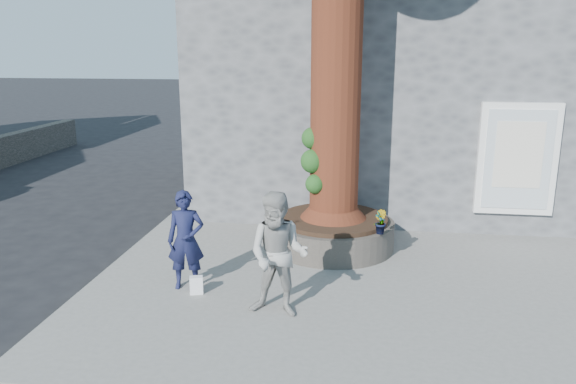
# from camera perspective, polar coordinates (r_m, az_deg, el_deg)

# --- Properties ---
(ground) EXTENTS (120.00, 120.00, 0.00)m
(ground) POSITION_cam_1_polar(r_m,az_deg,el_deg) (9.08, -1.41, -10.37)
(ground) COLOR black
(ground) RESTS_ON ground
(pavement) EXTENTS (9.00, 8.00, 0.12)m
(pavement) POSITION_cam_1_polar(r_m,az_deg,el_deg) (9.87, 8.26, -8.04)
(pavement) COLOR slate
(pavement) RESTS_ON ground
(yellow_line) EXTENTS (0.10, 30.00, 0.01)m
(yellow_line) POSITION_cam_1_polar(r_m,az_deg,el_deg) (10.83, -16.75, -6.77)
(yellow_line) COLOR yellow
(yellow_line) RESTS_ON ground
(stone_shop) EXTENTS (10.30, 8.30, 6.30)m
(stone_shop) POSITION_cam_1_polar(r_m,az_deg,el_deg) (15.38, 12.51, 11.70)
(stone_shop) COLOR #4C4E51
(stone_shop) RESTS_ON ground
(planter) EXTENTS (2.30, 2.30, 0.60)m
(planter) POSITION_cam_1_polar(r_m,az_deg,el_deg) (10.70, 4.57, -4.12)
(planter) COLOR black
(planter) RESTS_ON pavement
(man) EXTENTS (0.64, 0.48, 1.57)m
(man) POSITION_cam_1_polar(r_m,az_deg,el_deg) (8.91, -10.33, -4.83)
(man) COLOR #141738
(man) RESTS_ON pavement
(woman) EXTENTS (0.94, 0.77, 1.79)m
(woman) POSITION_cam_1_polar(r_m,az_deg,el_deg) (7.86, -0.99, -6.40)
(woman) COLOR #9C9A95
(woman) RESTS_ON pavement
(shopping_bag) EXTENTS (0.23, 0.17, 0.28)m
(shopping_bag) POSITION_cam_1_polar(r_m,az_deg,el_deg) (8.89, -9.29, -9.31)
(shopping_bag) COLOR white
(shopping_bag) RESTS_ON pavement
(plant_a) EXTENTS (0.23, 0.24, 0.39)m
(plant_a) POSITION_cam_1_polar(r_m,az_deg,el_deg) (9.73, 9.33, -3.09)
(plant_a) COLOR gray
(plant_a) RESTS_ON planter
(plant_b) EXTENTS (0.28, 0.29, 0.41)m
(plant_b) POSITION_cam_1_polar(r_m,az_deg,el_deg) (9.72, 9.33, -3.02)
(plant_b) COLOR gray
(plant_b) RESTS_ON planter
(plant_c) EXTENTS (0.24, 0.24, 0.36)m
(plant_c) POSITION_cam_1_polar(r_m,az_deg,el_deg) (9.83, -0.64, -2.79)
(plant_c) COLOR gray
(plant_c) RESTS_ON planter
(plant_d) EXTENTS (0.26, 0.28, 0.26)m
(plant_d) POSITION_cam_1_polar(r_m,az_deg,el_deg) (10.40, 4.31, -2.13)
(plant_d) COLOR gray
(plant_d) RESTS_ON planter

